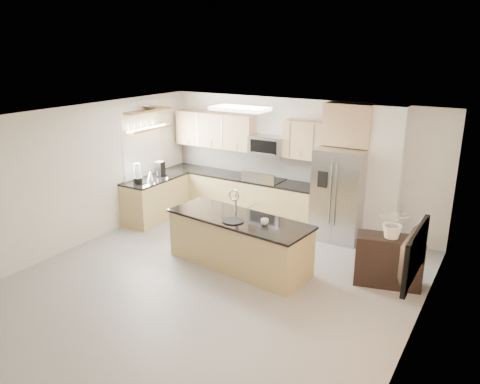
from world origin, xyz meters
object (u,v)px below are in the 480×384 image
Objects in this scene: microwave at (268,145)px; platter at (233,221)px; kettle at (151,175)px; range at (264,200)px; television at (406,252)px; coffee_maker at (160,169)px; blender at (137,175)px; flower_vase at (395,215)px; island at (239,241)px; refrigerator at (340,194)px; bowl at (150,107)px; credenza at (388,261)px; cup at (265,222)px.

platter is at bearing -74.95° from microwave.
kettle is at bearing 158.83° from platter.
television is at bearing -41.64° from range.
coffee_maker is (-0.07, 0.37, 0.04)m from kettle.
flower_vase is at bearing 1.28° from blender.
flower_vase is at bearing -6.63° from coffee_maker.
blender is 0.35m from kettle.
refrigerator is at bearing 69.44° from island.
microwave reaches higher than range.
coffee_maker is at bearing -154.76° from microwave.
bowl reaches higher than blender.
television is (3.51, -3.12, 0.88)m from range.
credenza is at bearing 21.61° from island.
television reaches higher than range.
range is at bearing 178.40° from refrigerator.
cup is 0.53m from platter.
blender is at bearing 74.49° from television.
refrigerator is 13.82× the size of cup.
microwave is 0.71× the size of television.
range is at bearing 21.46° from bowl.
coffee_maker is (-3.24, 1.26, 0.15)m from cup.
microwave is at bearing 25.24° from coffee_maker.
refrigerator reaches higher than platter.
microwave reaches higher than credenza.
island is at bearing -117.03° from refrigerator.
range is 4.78m from television.
platter is at bearing -161.02° from flower_vase.
flower_vase is at bearing -46.32° from refrigerator.
microwave reaches higher than platter.
microwave is 3.43m from flower_vase.
cup is at bearing -173.80° from credenza.
range is at bearing 31.41° from kettle.
microwave is 2.51m from kettle.
platter is at bearing -27.18° from coffee_maker.
flower_vase is at bearing 20.82° from island.
range is at bearing 105.84° from platter.
credenza is 4.29× the size of kettle.
range is 2.46m from cup.
credenza is 0.94× the size of television.
credenza is 2.02m from cup.
television reaches higher than flower_vase.
refrigerator is 3.85m from coffee_maker.
credenza is at bearing 1.58° from blender.
bowl is at bearing 159.32° from credenza.
flower_vase is (0.03, -0.03, 0.77)m from credenza.
flower_vase reaches higher than island.
microwave is 1.82m from refrigerator.
microwave is 2.57m from island.
range is 3.41m from flower_vase.
island reaches higher than cup.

